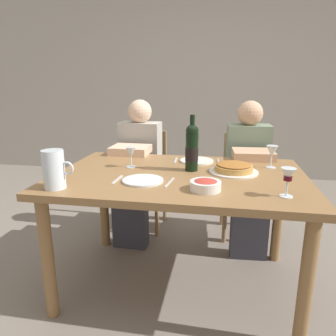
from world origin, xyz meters
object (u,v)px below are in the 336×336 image
(baked_tart, at_px, (234,168))
(chair_left, at_px, (145,172))
(wine_bottle, at_px, (192,148))
(wine_glass_left_diner, at_px, (131,153))
(water_pitcher, at_px, (54,172))
(dinner_plate_left_setting, at_px, (143,180))
(diner_left, at_px, (137,166))
(dinner_plate_right_setting, at_px, (197,161))
(salad_bowl, at_px, (205,185))
(dining_table, at_px, (180,188))
(diner_right, at_px, (248,171))
(wine_glass_right_diner, at_px, (288,176))
(wine_glass_centre, at_px, (272,152))
(chair_right, at_px, (244,177))

(baked_tart, xyz_separation_m, chair_left, (-0.77, 0.81, -0.29))
(wine_bottle, xyz_separation_m, wine_glass_left_diner, (-0.40, 0.01, -0.05))
(water_pitcher, distance_m, chair_left, 1.33)
(wine_bottle, height_order, dinner_plate_left_setting, wine_bottle)
(wine_glass_left_diner, distance_m, diner_left, 0.62)
(wine_bottle, xyz_separation_m, dinner_plate_right_setting, (0.01, 0.24, -0.14))
(baked_tart, xyz_separation_m, salad_bowl, (-0.15, -0.36, 0.00))
(dining_table, xyz_separation_m, baked_tart, (0.32, 0.09, 0.12))
(chair_left, bearing_deg, dining_table, 117.81)
(dining_table, xyz_separation_m, water_pitcher, (-0.60, -0.38, 0.18))
(wine_bottle, height_order, salad_bowl, wine_bottle)
(wine_bottle, bearing_deg, water_pitcher, -144.70)
(dinner_plate_left_setting, height_order, diner_left, diner_left)
(wine_glass_left_diner, distance_m, dinner_plate_right_setting, 0.48)
(wine_bottle, distance_m, water_pitcher, 0.81)
(wine_glass_left_diner, xyz_separation_m, chair_left, (-0.11, 0.79, -0.36))
(dining_table, bearing_deg, dinner_plate_left_setting, -133.89)
(wine_bottle, xyz_separation_m, dinner_plate_left_setting, (-0.24, -0.28, -0.14))
(dinner_plate_right_setting, height_order, diner_right, diner_right)
(dinner_plate_left_setting, bearing_deg, wine_glass_left_diner, 117.98)
(wine_glass_right_diner, distance_m, diner_right, 1.00)
(wine_glass_left_diner, relative_size, chair_left, 0.15)
(wine_glass_centre, bearing_deg, water_pitcher, -151.72)
(baked_tart, height_order, wine_glass_centre, wine_glass_centre)
(dining_table, height_order, wine_bottle, wine_bottle)
(salad_bowl, height_order, diner_left, diner_left)
(dinner_plate_left_setting, bearing_deg, wine_glass_right_diner, -8.91)
(wine_glass_centre, height_order, diner_right, diner_right)
(wine_bottle, bearing_deg, chair_right, 64.37)
(salad_bowl, relative_size, wine_glass_left_diner, 1.20)
(wine_glass_right_diner, xyz_separation_m, dinner_plate_left_setting, (-0.74, 0.12, -0.10))
(wine_glass_right_diner, relative_size, chair_right, 0.16)
(wine_glass_right_diner, bearing_deg, salad_bowl, 175.91)
(diner_left, bearing_deg, baked_tart, 144.68)
(dining_table, xyz_separation_m, dinner_plate_right_setting, (0.07, 0.32, 0.10))
(diner_left, bearing_deg, chair_left, -89.81)
(wine_glass_centre, xyz_separation_m, diner_right, (-0.10, 0.41, -0.25))
(dinner_plate_left_setting, distance_m, dinner_plate_right_setting, 0.57)
(dinner_plate_right_setting, relative_size, chair_left, 0.27)
(wine_glass_right_diner, bearing_deg, chair_right, 95.56)
(dinner_plate_right_setting, bearing_deg, water_pitcher, -133.79)
(dining_table, height_order, wine_glass_left_diner, wine_glass_left_diner)
(diner_right, bearing_deg, wine_glass_centre, 100.55)
(water_pitcher, relative_size, chair_left, 0.23)
(dinner_plate_right_setting, height_order, diner_left, diner_left)
(wine_glass_left_diner, height_order, wine_glass_right_diner, wine_glass_right_diner)
(wine_glass_centre, bearing_deg, chair_left, 147.31)
(wine_glass_left_diner, xyz_separation_m, wine_glass_centre, (0.90, 0.15, 0.01))
(dining_table, bearing_deg, diner_left, 124.58)
(salad_bowl, bearing_deg, chair_left, 117.88)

